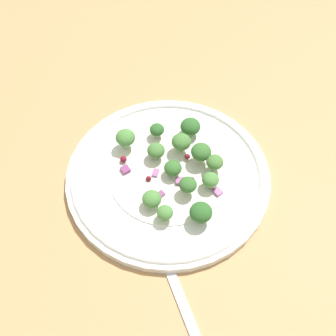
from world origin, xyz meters
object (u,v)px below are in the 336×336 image
plate (168,176)px  broccoli_floret_1 (210,180)px  broccoli_floret_0 (152,199)px  broccoli_floret_2 (190,127)px  fork (181,299)px

plate → broccoli_floret_1: size_ratio=12.29×
plate → broccoli_floret_0: broccoli_floret_0 is taller
broccoli_floret_1 → broccoli_floret_2: (-4.88, -8.34, 0.08)cm
broccoli_floret_1 → fork: bearing=29.9°
plate → fork: plate is taller
broccoli_floret_0 → broccoli_floret_1: bearing=155.4°
plate → broccoli_floret_2: (-7.39, -2.76, 2.19)cm
broccoli_floret_0 → broccoli_floret_2: broccoli_floret_2 is taller
plate → broccoli_floret_1: broccoli_floret_1 is taller
plate → fork: size_ratio=1.63×
fork → broccoli_floret_0: bearing=-118.6°
plate → fork: (11.37, 13.57, -0.61)cm
plate → broccoli_floret_0: size_ratio=11.10×
broccoli_floret_0 → broccoli_floret_2: bearing=-158.8°
broccoli_floret_2 → fork: 25.03cm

